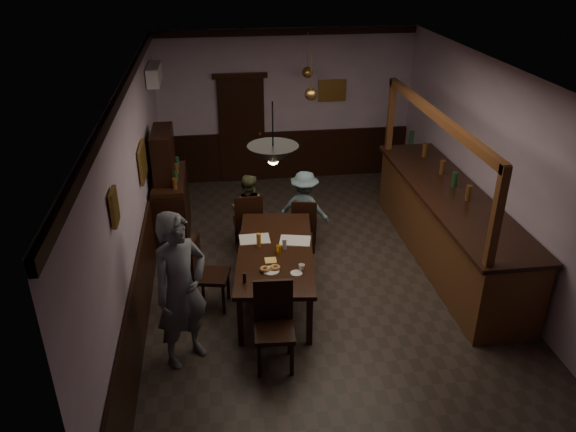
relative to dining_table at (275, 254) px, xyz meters
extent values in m
cube|color=#2D2621|center=(0.72, 0.26, -0.69)|extent=(5.00, 8.00, 0.01)
cube|color=white|center=(0.72, 0.26, 2.31)|extent=(5.00, 8.00, 0.01)
cube|color=#A38EA5|center=(0.72, 4.26, 0.81)|extent=(5.00, 0.01, 3.00)
cube|color=#A38EA5|center=(0.72, -3.74, 0.81)|extent=(5.00, 0.01, 3.00)
cube|color=#A38EA5|center=(-1.78, 0.26, 0.81)|extent=(0.01, 8.00, 3.00)
cube|color=#A38EA5|center=(3.22, 0.26, 0.81)|extent=(0.01, 8.00, 3.00)
cube|color=black|center=(0.00, 0.00, 0.03)|extent=(1.27, 2.31, 0.06)
cube|color=black|center=(-0.54, -0.96, -0.34)|extent=(0.07, 0.07, 0.69)
cube|color=black|center=(0.29, -1.06, -0.34)|extent=(0.07, 0.07, 0.69)
cube|color=black|center=(-0.29, 1.06, -0.34)|extent=(0.07, 0.07, 0.69)
cube|color=black|center=(0.54, 0.96, -0.34)|extent=(0.07, 0.07, 0.69)
cube|color=black|center=(-0.28, 1.40, -0.22)|extent=(0.45, 0.45, 0.05)
cube|color=black|center=(-0.27, 1.20, 0.06)|extent=(0.44, 0.06, 0.52)
cube|color=black|center=(-0.11, 1.58, -0.46)|extent=(0.04, 0.04, 0.44)
cube|color=black|center=(-0.46, 1.56, -0.46)|extent=(0.04, 0.04, 0.44)
cube|color=black|center=(-0.09, 1.23, -0.46)|extent=(0.04, 0.04, 0.44)
cube|color=black|center=(-0.45, 1.21, -0.46)|extent=(0.04, 0.04, 0.44)
cube|color=black|center=(0.61, 1.28, -0.27)|extent=(0.47, 0.47, 0.05)
cube|color=black|center=(0.57, 1.11, -0.02)|extent=(0.39, 0.13, 0.47)
cube|color=black|center=(0.80, 1.40, -0.49)|extent=(0.04, 0.04, 0.40)
cube|color=black|center=(0.50, 1.47, -0.49)|extent=(0.04, 0.04, 0.40)
cube|color=black|center=(0.73, 1.09, -0.49)|extent=(0.04, 0.04, 0.40)
cube|color=black|center=(0.42, 1.17, -0.49)|extent=(0.04, 0.04, 0.40)
cube|color=black|center=(-0.17, -1.39, -0.20)|extent=(0.48, 0.48, 0.05)
cube|color=black|center=(-0.16, -1.18, 0.10)|extent=(0.46, 0.07, 0.54)
cube|color=black|center=(-0.37, -1.56, -0.45)|extent=(0.04, 0.04, 0.47)
cube|color=black|center=(0.00, -1.59, -0.45)|extent=(0.04, 0.04, 0.47)
cube|color=black|center=(-0.35, -1.19, -0.45)|extent=(0.04, 0.04, 0.47)
cube|color=black|center=(0.02, -1.22, -0.45)|extent=(0.04, 0.04, 0.47)
cube|color=black|center=(-0.87, -0.09, -0.21)|extent=(0.52, 0.52, 0.05)
cube|color=black|center=(-1.06, -0.05, 0.07)|extent=(0.13, 0.44, 0.52)
cube|color=black|center=(-0.73, -0.30, -0.46)|extent=(0.04, 0.04, 0.45)
cube|color=black|center=(-0.66, 0.04, -0.46)|extent=(0.04, 0.04, 0.45)
cube|color=black|center=(-1.08, -0.23, -0.46)|extent=(0.04, 0.04, 0.45)
cube|color=black|center=(-1.01, 0.12, -0.46)|extent=(0.04, 0.04, 0.45)
imported|color=slate|center=(-1.20, -1.11, 0.28)|extent=(0.84, 0.80, 1.92)
imported|color=#505734|center=(-0.25, 1.59, -0.09)|extent=(0.69, 0.60, 1.20)
imported|color=slate|center=(0.64, 1.48, -0.06)|extent=(0.92, 0.75, 1.24)
cube|color=silver|center=(-0.25, 0.34, 0.07)|extent=(0.42, 0.31, 0.01)
cube|color=silver|center=(0.30, 0.22, 0.07)|extent=(0.48, 0.39, 0.01)
cube|color=#F0C058|center=(-0.09, -0.25, 0.07)|extent=(0.17, 0.17, 0.00)
cylinder|color=white|center=(0.19, -0.61, 0.07)|extent=(0.15, 0.15, 0.01)
imported|color=white|center=(0.27, -0.55, 0.11)|extent=(0.09, 0.09, 0.07)
cylinder|color=white|center=(-0.12, -0.52, 0.07)|extent=(0.22, 0.22, 0.01)
torus|color=#C68C47|center=(-0.19, -0.51, 0.10)|extent=(0.13, 0.13, 0.04)
torus|color=#C68C47|center=(-0.06, -0.49, 0.10)|extent=(0.13, 0.13, 0.04)
cylinder|color=#EEAF14|center=(0.03, -0.10, 0.12)|extent=(0.07, 0.07, 0.12)
cylinder|color=#BF721E|center=(-0.21, 0.12, 0.16)|extent=(0.06, 0.06, 0.20)
cylinder|color=silver|center=(0.13, 0.02, 0.14)|extent=(0.06, 0.06, 0.15)
cylinder|color=black|center=(-0.46, -0.74, 0.13)|extent=(0.04, 0.04, 0.14)
cube|color=black|center=(-1.48, 1.94, -0.18)|extent=(0.50, 1.41, 1.01)
cube|color=black|center=(-1.48, 1.94, 0.37)|extent=(0.48, 1.36, 0.08)
cube|color=black|center=(-1.53, 1.94, 0.77)|extent=(0.30, 0.91, 0.81)
cube|color=#542E16|center=(2.72, 0.68, -0.14)|extent=(0.89, 4.14, 1.08)
cube|color=black|center=(2.70, 0.68, 0.42)|extent=(0.99, 4.24, 0.06)
cube|color=#542E16|center=(2.33, 0.68, 1.63)|extent=(0.10, 4.04, 0.12)
cube|color=#542E16|center=(2.33, -1.30, 1.04)|extent=(0.10, 0.10, 1.28)
cube|color=#542E16|center=(2.33, 2.65, 1.04)|extent=(0.10, 0.10, 1.28)
cube|color=black|center=(-0.18, 4.21, 0.36)|extent=(0.90, 0.06, 2.10)
cube|color=white|center=(-1.66, 3.16, 1.76)|extent=(0.20, 0.85, 0.30)
cube|color=olive|center=(-1.74, -1.34, 1.46)|extent=(0.04, 0.28, 0.36)
cube|color=olive|center=(-1.74, 1.06, 1.01)|extent=(0.04, 0.62, 0.48)
cube|color=olive|center=(1.62, 4.22, 1.11)|extent=(0.55, 0.04, 0.42)
cylinder|color=black|center=(-0.10, -0.79, 2.02)|extent=(0.02, 0.02, 0.59)
cone|color=black|center=(-0.10, -0.79, 1.72)|extent=(0.56, 0.56, 0.22)
sphere|color=#FFD88C|center=(-0.10, -0.79, 1.67)|extent=(0.12, 0.12, 0.12)
cylinder|color=#BF8C3F|center=(0.82, 2.10, 1.96)|extent=(0.02, 0.02, 0.70)
cone|color=#BF8C3F|center=(0.82, 2.10, 1.61)|extent=(0.20, 0.20, 0.22)
sphere|color=#FFD88C|center=(0.82, 2.10, 1.56)|extent=(0.12, 0.12, 0.12)
cylinder|color=#BF8C3F|center=(1.02, 3.62, 1.96)|extent=(0.02, 0.02, 0.70)
cone|color=#BF8C3F|center=(1.02, 3.62, 1.61)|extent=(0.20, 0.20, 0.22)
sphere|color=#FFD88C|center=(1.02, 3.62, 1.56)|extent=(0.12, 0.12, 0.12)
camera|label=1|loc=(-0.71, -6.49, 3.87)|focal=35.00mm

